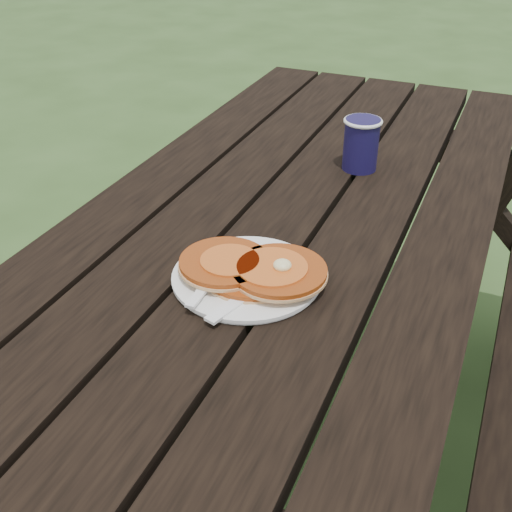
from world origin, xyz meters
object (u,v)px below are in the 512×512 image
at_px(plate, 247,278).
at_px(coffee_cup, 361,141).
at_px(picnic_table, 282,361).
at_px(pancake_stack, 253,269).

xyz_separation_m(plate, coffee_cup, (0.05, 0.49, 0.06)).
distance_m(picnic_table, coffee_cup, 0.51).
distance_m(plate, coffee_cup, 0.49).
height_order(plate, coffee_cup, coffee_cup).
bearing_deg(picnic_table, pancake_stack, -81.51).
bearing_deg(pancake_stack, picnic_table, 98.49).
height_order(picnic_table, coffee_cup, coffee_cup).
bearing_deg(pancake_stack, plate, 178.28).
xyz_separation_m(picnic_table, pancake_stack, (0.04, -0.24, 0.41)).
relative_size(picnic_table, coffee_cup, 16.05).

